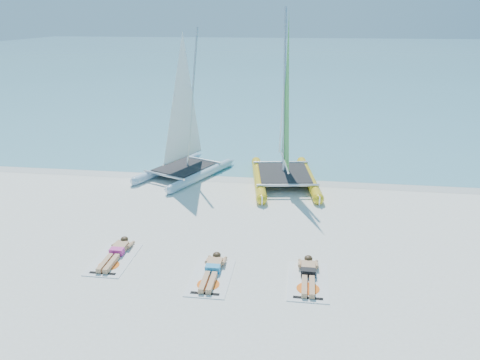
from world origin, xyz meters
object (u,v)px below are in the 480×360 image
at_px(towel_a, 114,259).
at_px(sunbather_a, 116,252).
at_px(catamaran_blue, 184,133).
at_px(towel_b, 211,277).
at_px(catamaran_yellow, 284,127).
at_px(sunbather_b, 212,270).
at_px(sunbather_c, 308,273).
at_px(towel_c, 308,281).

relative_size(towel_a, sunbather_a, 1.07).
relative_size(catamaran_blue, towel_b, 3.23).
bearing_deg(sunbather_a, towel_b, -14.80).
xyz_separation_m(catamaran_blue, catamaran_yellow, (3.98, 0.07, 0.34)).
relative_size(sunbather_a, towel_b, 0.93).
bearing_deg(towel_b, sunbather_b, 90.00).
bearing_deg(sunbather_b, catamaran_yellow, 79.54).
height_order(catamaran_blue, towel_a, catamaran_blue).
height_order(towel_b, sunbather_c, sunbather_c).
relative_size(catamaran_yellow, towel_b, 3.64).
distance_m(catamaran_blue, sunbather_a, 7.15).
relative_size(towel_c, sunbather_c, 1.07).
xyz_separation_m(catamaran_blue, sunbather_b, (2.58, -7.49, -1.67)).
relative_size(towel_a, towel_b, 1.00).
bearing_deg(sunbather_b, sunbather_c, 3.48).
distance_m(catamaran_blue, towel_a, 7.36).
xyz_separation_m(towel_a, towel_b, (2.78, -0.54, 0.00)).
bearing_deg(towel_a, sunbather_b, -7.20).
distance_m(catamaran_yellow, towel_c, 7.96).
height_order(towel_a, sunbather_a, sunbather_a).
bearing_deg(sunbather_a, catamaran_blue, 88.37).
bearing_deg(catamaran_blue, towel_b, -47.15).
distance_m(towel_b, sunbather_b, 0.22).
xyz_separation_m(catamaran_blue, sunbather_c, (5.01, -7.34, -1.67)).
bearing_deg(towel_a, towel_b, -11.05).
xyz_separation_m(sunbather_b, towel_c, (2.42, -0.04, -0.11)).
bearing_deg(towel_c, sunbather_b, 178.94).
relative_size(catamaran_blue, catamaran_yellow, 0.89).
height_order(catamaran_blue, sunbather_b, catamaran_blue).
relative_size(sunbather_a, sunbather_c, 1.00).
xyz_separation_m(sunbather_a, sunbather_c, (5.21, -0.40, 0.00)).
xyz_separation_m(catamaran_blue, towel_a, (-0.20, -7.14, -1.77)).
bearing_deg(sunbather_a, sunbather_c, -4.35).
relative_size(catamaran_blue, sunbather_c, 3.46).
distance_m(catamaran_yellow, sunbather_a, 8.41).
bearing_deg(catamaran_blue, towel_c, -32.15).
distance_m(catamaran_blue, towel_c, 9.22).
height_order(sunbather_a, sunbather_c, same).
xyz_separation_m(towel_a, sunbather_a, (0.00, 0.19, 0.11)).
bearing_deg(towel_a, sunbather_c, -2.25).
xyz_separation_m(catamaran_blue, towel_b, (2.58, -7.68, -1.77)).
bearing_deg(sunbather_b, towel_b, -90.00).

